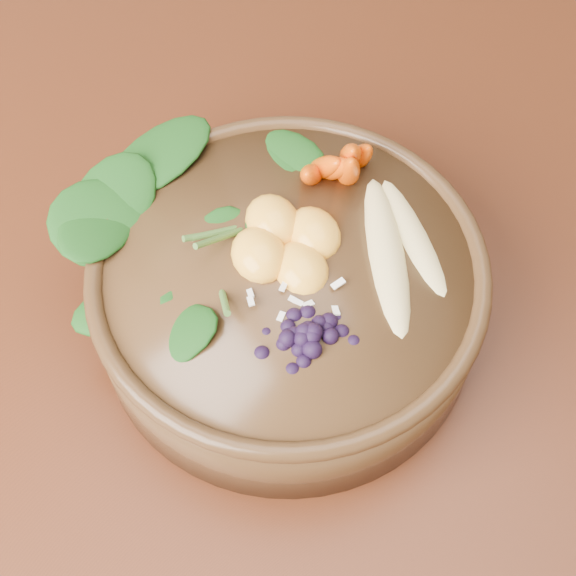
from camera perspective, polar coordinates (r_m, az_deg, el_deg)
name	(u,v)px	position (r m, az deg, el deg)	size (l,w,h in m)	color
ground	(435,444)	(1.45, 10.45, -10.86)	(4.00, 4.00, 0.00)	#381E0F
dining_table	(533,218)	(0.89, 17.02, 4.81)	(1.60, 0.90, 0.75)	#331C0C
stoneware_bowl	(288,295)	(0.64, 0.00, -0.48)	(0.30, 0.30, 0.08)	#412C18
kale_heap	(213,191)	(0.62, -5.39, 6.90)	(0.20, 0.18, 0.05)	#154813
carrot_cluster	(339,138)	(0.63, 3.67, 10.61)	(0.06, 0.06, 0.08)	#E04600
banana_halves	(402,234)	(0.61, 8.13, 3.85)	(0.09, 0.17, 0.03)	#E0CC84
mandarin_cluster	(286,233)	(0.60, -0.12, 3.96)	(0.09, 0.10, 0.03)	#FFAD2F
blueberry_pile	(309,324)	(0.55, 1.47, -2.56)	(0.14, 0.11, 0.04)	black
coconut_flakes	(296,286)	(0.59, 0.56, 0.14)	(0.10, 0.07, 0.01)	white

